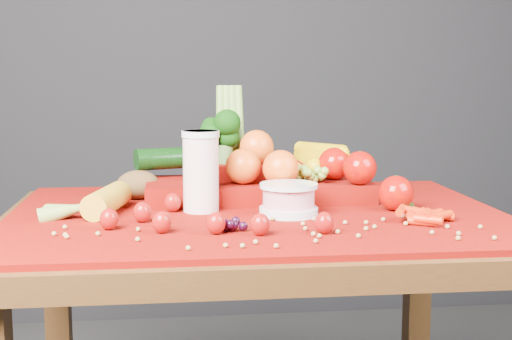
{
  "coord_description": "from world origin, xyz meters",
  "views": [
    {
      "loc": [
        -0.17,
        -1.49,
        1.06
      ],
      "look_at": [
        0.0,
        0.02,
        0.85
      ],
      "focal_mm": 50.0,
      "sensor_mm": 36.0,
      "label": 1
    }
  ],
  "objects": [
    {
      "name": "table",
      "position": [
        0.0,
        0.0,
        0.66
      ],
      "size": [
        1.1,
        0.8,
        0.75
      ],
      "color": "#341B0C",
      "rests_on": "ground"
    },
    {
      "name": "red_cloth",
      "position": [
        0.0,
        0.0,
        0.76
      ],
      "size": [
        1.05,
        0.75,
        0.01
      ],
      "primitive_type": "cube",
      "color": "#780B04",
      "rests_on": "table"
    },
    {
      "name": "baby_carrot_pile",
      "position": [
        0.32,
        -0.14,
        0.78
      ],
      "size": [
        0.17,
        0.17,
        0.03
      ],
      "primitive_type": null,
      "color": "red",
      "rests_on": "red_cloth"
    },
    {
      "name": "green_bean_pile",
      "position": [
        0.33,
        -0.01,
        0.77
      ],
      "size": [
        0.14,
        0.12,
        0.01
      ],
      "primitive_type": null,
      "color": "#265613",
      "rests_on": "red_cloth"
    },
    {
      "name": "yogurt_bowl",
      "position": [
        0.06,
        -0.04,
        0.8
      ],
      "size": [
        0.12,
        0.12,
        0.07
      ],
      "rotation": [
        0.0,
        0.0,
        -0.39
      ],
      "color": "silver",
      "rests_on": "red_cloth"
    },
    {
      "name": "dark_grape_cluster",
      "position": [
        -0.07,
        -0.17,
        0.78
      ],
      "size": [
        0.06,
        0.05,
        0.03
      ],
      "primitive_type": null,
      "color": "black",
      "rests_on": "red_cloth"
    },
    {
      "name": "milk_glass",
      "position": [
        -0.12,
        0.02,
        0.86
      ],
      "size": [
        0.08,
        0.08,
        0.17
      ],
      "rotation": [
        0.0,
        0.0,
        -0.32
      ],
      "color": "beige",
      "rests_on": "red_cloth"
    },
    {
      "name": "strawberry_scatter",
      "position": [
        -0.13,
        -0.15,
        0.79
      ],
      "size": [
        0.44,
        0.28,
        0.05
      ],
      "color": "#971400",
      "rests_on": "red_cloth"
    },
    {
      "name": "corn_ear",
      "position": [
        -0.36,
        -0.01,
        0.78
      ],
      "size": [
        0.22,
        0.25,
        0.06
      ],
      "rotation": [
        0.0,
        0.0,
        1.35
      ],
      "color": "gold",
      "rests_on": "red_cloth"
    },
    {
      "name": "soybean_scatter",
      "position": [
        0.0,
        -0.2,
        0.77
      ],
      "size": [
        0.84,
        0.24,
        0.01
      ],
      "primitive_type": null,
      "color": "#A08445",
      "rests_on": "red_cloth"
    },
    {
      "name": "potato",
      "position": [
        -0.26,
        0.18,
        0.8
      ],
      "size": [
        0.1,
        0.07,
        0.07
      ],
      "primitive_type": "ellipsoid",
      "color": "#50381D",
      "rests_on": "red_cloth"
    },
    {
      "name": "produce_mound",
      "position": [
        0.04,
        0.15,
        0.82
      ],
      "size": [
        0.61,
        0.37,
        0.27
      ],
      "color": "#780B04",
      "rests_on": "red_cloth"
    }
  ]
}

